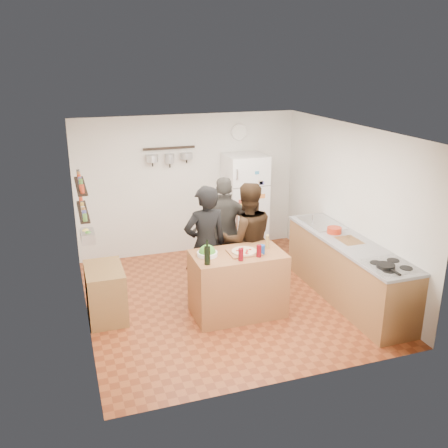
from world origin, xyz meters
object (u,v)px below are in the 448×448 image
object	(u,v)px
counter_run	(347,271)
person_back	(225,232)
salt_canister	(262,249)
wall_clock	(239,132)
side_table	(106,293)
person_left	(206,245)
skillet	(386,266)
person_center	(247,240)
salad_bowl	(207,254)
wine_bottle	(207,256)
fridge	(245,204)
prep_island	(238,284)
red_bowl	(334,230)
pepper_mill	(267,243)

from	to	relation	value
counter_run	person_back	bearing A→B (deg)	145.26
salt_canister	wall_clock	world-z (taller)	wall_clock
side_table	person_left	bearing A→B (deg)	0.07
skillet	side_table	world-z (taller)	skillet
skillet	person_center	bearing A→B (deg)	127.23
salt_canister	person_left	distance (m)	0.87
salad_bowl	wall_clock	distance (m)	3.09
salad_bowl	skillet	distance (m)	2.30
wine_bottle	fridge	world-z (taller)	fridge
wine_bottle	person_center	size ratio (longest dim) A/B	0.14
prep_island	salt_canister	bearing A→B (deg)	-21.80
counter_run	skillet	bearing A→B (deg)	-95.84
red_bowl	counter_run	bearing A→B (deg)	-82.12
fridge	side_table	bearing A→B (deg)	-147.31
pepper_mill	wall_clock	xyz separation A→B (m)	(0.49, 2.49, 1.16)
counter_run	red_bowl	distance (m)	0.63
red_bowl	wine_bottle	bearing A→B (deg)	-166.94
person_back	counter_run	xyz separation A→B (m)	(1.54, -1.07, -0.42)
salad_bowl	wine_bottle	size ratio (longest dim) A/B	1.15
counter_run	side_table	bearing A→B (deg)	170.53
person_back	skillet	distance (m)	2.50
counter_run	side_table	world-z (taller)	counter_run
pepper_mill	salt_canister	world-z (taller)	pepper_mill
wine_bottle	fridge	bearing A→B (deg)	59.42
counter_run	side_table	xyz separation A→B (m)	(-3.44, 0.57, -0.09)
side_table	red_bowl	bearing A→B (deg)	-3.59
skillet	side_table	bearing A→B (deg)	155.08
salad_bowl	fridge	xyz separation A→B (m)	(1.36, 2.16, -0.04)
wine_bottle	side_table	world-z (taller)	wine_bottle
person_center	red_bowl	distance (m)	1.33
wall_clock	person_center	bearing A→B (deg)	-106.68
skillet	red_bowl	size ratio (longest dim) A/B	1.06
salt_canister	red_bowl	bearing A→B (deg)	16.48
person_left	wall_clock	world-z (taller)	wall_clock
salt_canister	red_bowl	distance (m)	1.40
salt_canister	side_table	size ratio (longest dim) A/B	0.16
side_table	person_back	bearing A→B (deg)	14.59
person_left	prep_island	bearing A→B (deg)	116.82
wine_bottle	side_table	bearing A→B (deg)	150.47
skillet	wall_clock	size ratio (longest dim) A/B	0.77
red_bowl	side_table	world-z (taller)	red_bowl
salad_bowl	wine_bottle	world-z (taller)	wine_bottle
red_bowl	fridge	world-z (taller)	fridge
person_back	counter_run	world-z (taller)	person_back
wine_bottle	salt_canister	xyz separation A→B (m)	(0.80, 0.10, -0.06)
skillet	salad_bowl	bearing A→B (deg)	151.01
salt_canister	person_left	xyz separation A→B (m)	(-0.61, 0.61, -0.09)
prep_island	wall_clock	world-z (taller)	wall_clock
counter_run	side_table	size ratio (longest dim) A/B	3.29
counter_run	person_center	bearing A→B (deg)	153.95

